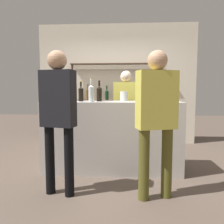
{
  "coord_description": "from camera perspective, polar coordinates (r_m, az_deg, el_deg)",
  "views": [
    {
      "loc": [
        0.2,
        -3.34,
        1.24
      ],
      "look_at": [
        0.0,
        0.0,
        0.92
      ],
      "focal_mm": 35.0,
      "sensor_mm": 36.0,
      "label": 1
    }
  ],
  "objects": [
    {
      "name": "counter_bottle_4",
      "position": [
        3.42,
        -8.11,
        4.81
      ],
      "size": [
        0.08,
        0.08,
        0.31
      ],
      "color": "black",
      "rests_on": "bar_counter"
    },
    {
      "name": "counter_bottle_2",
      "position": [
        3.2,
        -5.44,
        5.05
      ],
      "size": [
        0.08,
        0.08,
        0.35
      ],
      "color": "silver",
      "rests_on": "bar_counter"
    },
    {
      "name": "cork_jar",
      "position": [
        3.51,
        3.13,
        4.14
      ],
      "size": [
        0.12,
        0.12,
        0.16
      ],
      "color": "silver",
      "rests_on": "bar_counter"
    },
    {
      "name": "back_wall",
      "position": [
        5.26,
        1.27,
        7.2
      ],
      "size": [
        3.68,
        0.12,
        2.8
      ],
      "primitive_type": "cube",
      "color": "beige",
      "rests_on": "ground_plane"
    },
    {
      "name": "bar_counter",
      "position": [
        3.42,
        0.0,
        -6.32
      ],
      "size": [
        2.08,
        0.61,
        1.08
      ],
      "primitive_type": "cube",
      "color": "#B7B2AD",
      "rests_on": "ground_plane"
    },
    {
      "name": "back_shelf",
      "position": [
        5.07,
        1.33,
        5.43
      ],
      "size": [
        2.12,
        0.18,
        1.87
      ],
      "color": "#4C3828",
      "rests_on": "ground_plane"
    },
    {
      "name": "ground_plane",
      "position": [
        3.57,
        0.0,
        -14.85
      ],
      "size": [
        16.0,
        16.0,
        0.0
      ],
      "primitive_type": "plane",
      "color": "brown"
    },
    {
      "name": "customer_left",
      "position": [
        2.61,
        -13.87,
        0.49
      ],
      "size": [
        0.43,
        0.26,
        1.7
      ],
      "rotation": [
        0.0,
        0.0,
        1.35
      ],
      "color": "black",
      "rests_on": "ground_plane"
    },
    {
      "name": "customer_right",
      "position": [
        2.5,
        11.52,
        -0.31
      ],
      "size": [
        0.48,
        0.31,
        1.68
      ],
      "rotation": [
        0.0,
        0.0,
        1.85
      ],
      "color": "brown",
      "rests_on": "ground_plane"
    },
    {
      "name": "counter_bottle_3",
      "position": [
        3.36,
        8.62,
        5.21
      ],
      "size": [
        0.08,
        0.08,
        0.38
      ],
      "color": "black",
      "rests_on": "bar_counter"
    },
    {
      "name": "wine_glass",
      "position": [
        3.32,
        12.24,
        4.58
      ],
      "size": [
        0.08,
        0.08,
        0.16
      ],
      "color": "silver",
      "rests_on": "bar_counter"
    },
    {
      "name": "server_behind_counter",
      "position": [
        4.12,
        3.65,
        1.34
      ],
      "size": [
        0.46,
        0.22,
        1.62
      ],
      "rotation": [
        0.0,
        0.0,
        -1.62
      ],
      "color": "brown",
      "rests_on": "ground_plane"
    },
    {
      "name": "counter_bottle_1",
      "position": [
        3.42,
        13.87,
        4.8
      ],
      "size": [
        0.09,
        0.09,
        0.34
      ],
      "color": "#0F1956",
      "rests_on": "bar_counter"
    },
    {
      "name": "counter_bottle_0",
      "position": [
        3.42,
        -3.35,
        4.93
      ],
      "size": [
        0.08,
        0.08,
        0.32
      ],
      "color": "black",
      "rests_on": "bar_counter"
    }
  ]
}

